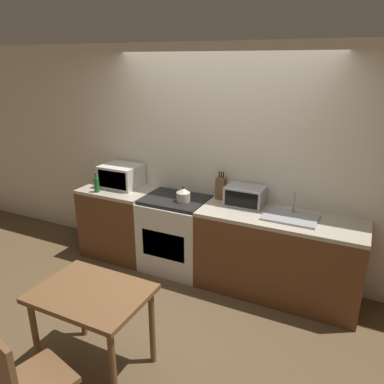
# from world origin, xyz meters

# --- Properties ---
(ground_plane) EXTENTS (16.00, 16.00, 0.00)m
(ground_plane) POSITION_xyz_m (0.00, 0.00, 0.00)
(ground_plane) COLOR brown
(wall_back) EXTENTS (10.00, 0.06, 2.60)m
(wall_back) POSITION_xyz_m (0.00, 1.00, 1.30)
(wall_back) COLOR silver
(wall_back) RESTS_ON ground_plane
(counter_left_run) EXTENTS (0.88, 0.62, 0.90)m
(counter_left_run) POSITION_xyz_m (-1.23, 0.66, 0.45)
(counter_left_run) COLOR brown
(counter_left_run) RESTS_ON ground_plane
(counter_right_run) EXTENTS (1.70, 0.62, 0.90)m
(counter_right_run) POSITION_xyz_m (0.82, 0.66, 0.45)
(counter_right_run) COLOR brown
(counter_right_run) RESTS_ON ground_plane
(stove_range) EXTENTS (0.75, 0.62, 0.90)m
(stove_range) POSITION_xyz_m (-0.41, 0.65, 0.45)
(stove_range) COLOR silver
(stove_range) RESTS_ON ground_plane
(kettle) EXTENTS (0.16, 0.16, 0.18)m
(kettle) POSITION_xyz_m (-0.28, 0.61, 0.98)
(kettle) COLOR beige
(kettle) RESTS_ON stove_range
(microwave) EXTENTS (0.47, 0.39, 0.28)m
(microwave) POSITION_xyz_m (-1.23, 0.75, 1.04)
(microwave) COLOR silver
(microwave) RESTS_ON counter_left_run
(bottle) EXTENTS (0.06, 0.06, 0.24)m
(bottle) POSITION_xyz_m (-1.37, 0.44, 0.99)
(bottle) COLOR #1E662D
(bottle) RESTS_ON counter_left_run
(knife_block) EXTENTS (0.10, 0.09, 0.33)m
(knife_block) POSITION_xyz_m (0.07, 0.87, 1.03)
(knife_block) COLOR brown
(knife_block) RESTS_ON counter_right_run
(toaster_oven) EXTENTS (0.42, 0.28, 0.22)m
(toaster_oven) POSITION_xyz_m (0.38, 0.80, 1.01)
(toaster_oven) COLOR #999BA0
(toaster_oven) RESTS_ON counter_right_run
(sink_basin) EXTENTS (0.54, 0.36, 0.24)m
(sink_basin) POSITION_xyz_m (0.91, 0.66, 0.92)
(sink_basin) COLOR #999BA0
(sink_basin) RESTS_ON counter_right_run
(dining_table) EXTENTS (0.87, 0.64, 0.74)m
(dining_table) POSITION_xyz_m (-0.23, -1.04, 0.63)
(dining_table) COLOR brown
(dining_table) RESTS_ON ground_plane
(dining_chair) EXTENTS (0.50, 0.50, 0.93)m
(dining_chair) POSITION_xyz_m (-0.22, -1.74, 0.51)
(dining_chair) COLOR brown
(dining_chair) RESTS_ON ground_plane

